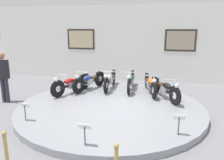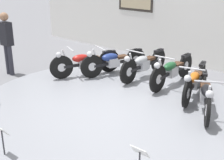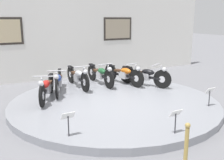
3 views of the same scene
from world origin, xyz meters
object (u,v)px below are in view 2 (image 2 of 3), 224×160
at_px(motorcycle_silver, 143,63).
at_px(motorcycle_black, 206,94).
at_px(motorcycle_blue, 113,61).
at_px(motorcycle_orange, 195,81).
at_px(motorcycle_red, 84,62).
at_px(visitor_standing, 7,40).
at_px(motorcycle_green, 172,70).
at_px(info_placard_front_right, 140,156).
at_px(info_placard_front_centre, 2,134).

bearing_deg(motorcycle_silver, motorcycle_black, -22.55).
relative_size(motorcycle_blue, motorcycle_orange, 0.97).
xyz_separation_m(motorcycle_red, motorcycle_blue, (0.51, 0.57, 0.00)).
bearing_deg(visitor_standing, motorcycle_blue, 30.85).
height_order(motorcycle_red, motorcycle_green, motorcycle_green).
distance_m(motorcycle_silver, motorcycle_orange, 1.64).
relative_size(motorcycle_red, motorcycle_black, 1.02).
height_order(info_placard_front_right, visitor_standing, visitor_standing).
bearing_deg(motorcycle_orange, motorcycle_black, -47.39).
distance_m(motorcycle_black, visitor_standing, 5.58).
bearing_deg(visitor_standing, info_placard_front_right, -15.83).
height_order(motorcycle_blue, motorcycle_orange, motorcycle_blue).
xyz_separation_m(motorcycle_orange, visitor_standing, (-4.96, -1.54, 0.46)).
bearing_deg(info_placard_front_right, motorcycle_blue, 134.79).
bearing_deg(motorcycle_silver, visitor_standing, -151.00).
bearing_deg(info_placard_front_centre, motorcycle_blue, 106.40).
bearing_deg(info_placard_front_right, motorcycle_black, 95.30).
bearing_deg(info_placard_front_centre, motorcycle_silver, 95.52).
xyz_separation_m(motorcycle_green, visitor_standing, (-4.19, -1.86, 0.45)).
height_order(motorcycle_green, info_placard_front_right, motorcycle_green).
bearing_deg(info_placard_front_right, visitor_standing, 164.17).
height_order(motorcycle_red, motorcycle_blue, motorcycle_blue).
xyz_separation_m(motorcycle_blue, info_placard_front_centre, (1.19, -4.05, -0.01)).
relative_size(motorcycle_orange, visitor_standing, 1.09).
bearing_deg(motorcycle_silver, info_placard_front_right, -55.74).
height_order(motorcycle_black, info_placard_front_right, motorcycle_black).
bearing_deg(motorcycle_black, motorcycle_blue, 168.91).
distance_m(motorcycle_red, info_placard_front_centre, 3.87).
height_order(motorcycle_red, motorcycle_silver, motorcycle_silver).
distance_m(motorcycle_silver, info_placard_front_centre, 4.38).
xyz_separation_m(motorcycle_black, info_placard_front_right, (0.24, -2.59, -0.01)).
bearing_deg(info_placard_front_right, info_placard_front_centre, -155.55).
height_order(motorcycle_silver, motorcycle_orange, motorcycle_silver).
relative_size(motorcycle_black, info_placard_front_right, 3.46).
bearing_deg(motorcycle_orange, info_placard_front_centre, -106.34).
height_order(motorcycle_blue, motorcycle_green, motorcycle_green).
bearing_deg(motorcycle_blue, motorcycle_silver, 22.31).
bearing_deg(motorcycle_orange, motorcycle_red, -168.90).
distance_m(motorcycle_blue, info_placard_front_centre, 4.22).
distance_m(motorcycle_silver, visitor_standing, 3.86).
relative_size(motorcycle_silver, motorcycle_green, 0.99).
height_order(motorcycle_blue, motorcycle_silver, motorcycle_silver).
distance_m(motorcycle_black, info_placard_front_right, 2.61).
bearing_deg(visitor_standing, motorcycle_black, 10.07).
height_order(motorcycle_silver, motorcycle_green, motorcycle_green).
xyz_separation_m(motorcycle_green, info_placard_front_centre, (-0.42, -4.36, -0.02)).
xyz_separation_m(motorcycle_green, info_placard_front_right, (1.53, -3.48, -0.02)).
height_order(motorcycle_silver, visitor_standing, visitor_standing).
xyz_separation_m(motorcycle_blue, info_placard_front_right, (3.14, -3.16, -0.01)).
relative_size(info_placard_front_centre, info_placard_front_right, 1.00).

